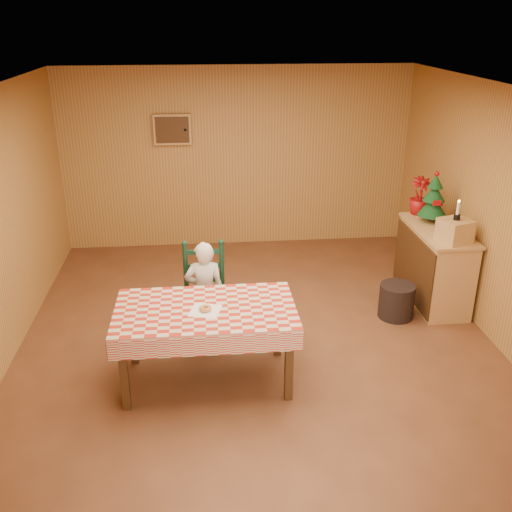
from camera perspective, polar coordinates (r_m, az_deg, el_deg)
The scene contains 13 objects.
ground at distance 6.08m, azimuth 0.19°, elevation -9.01°, with size 6.00×6.00×0.00m, color brown.
cabin_walls at distance 5.85m, azimuth -0.35°, elevation 9.19°, with size 5.10×6.05×2.65m.
dining_table at distance 5.24m, azimuth -5.06°, elevation -6.00°, with size 1.66×0.96×0.77m.
ladder_chair at distance 6.03m, azimuth -5.14°, elevation -3.92°, with size 0.44×0.40×1.08m.
seated_child at distance 5.95m, azimuth -5.15°, elevation -3.66°, with size 0.41×0.27×1.12m, color silver.
napkin at distance 5.16m, azimuth -5.09°, elevation -5.45°, with size 0.26×0.26×0.00m, color white.
donut at distance 5.15m, azimuth -5.09°, elevation -5.25°, with size 0.11×0.11×0.04m, color #BE7E44.
shelf_unit at distance 7.12m, azimuth 17.32°, elevation -0.88°, with size 0.54×1.24×0.93m.
crate at distance 6.58m, azimuth 19.27°, elevation 2.42°, with size 0.30×0.30×0.25m, color tan.
christmas_tree at distance 7.09m, azimuth 17.34°, elevation 5.45°, with size 0.34×0.34×0.62m.
flower_arrangement at distance 7.35m, azimuth 16.07°, elevation 5.81°, with size 0.26×0.26×0.47m, color maroon.
candle_set at distance 6.52m, azimuth 19.48°, elevation 3.98°, with size 0.07×0.07×0.22m.
storage_bin at distance 6.74m, azimuth 13.87°, elevation -4.39°, with size 0.40×0.40×0.40m, color black.
Camera 1 is at (-0.53, -5.13, 3.22)m, focal length 40.00 mm.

